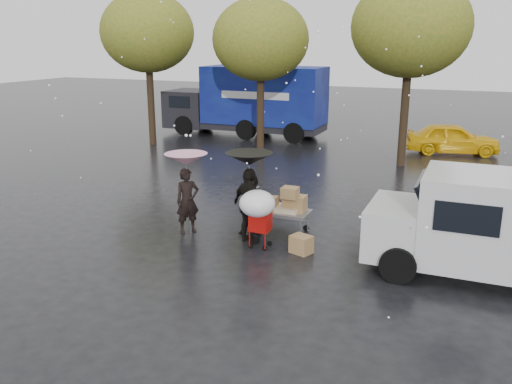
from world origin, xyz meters
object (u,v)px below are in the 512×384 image
at_px(person_black, 249,206).
at_px(yellow_taxi, 453,139).
at_px(person_pink, 188,201).
at_px(blue_truck, 249,101).
at_px(white_van, 499,226).
at_px(shopping_cart, 258,207).
at_px(vendor_cart, 283,206).

height_order(person_black, yellow_taxi, person_black).
relative_size(person_pink, blue_truck, 0.20).
distance_m(person_black, blue_truck, 15.24).
relative_size(white_van, yellow_taxi, 1.26).
xyz_separation_m(shopping_cart, white_van, (5.15, 0.40, 0.10)).
bearing_deg(person_pink, yellow_taxi, 17.63).
distance_m(white_van, yellow_taxi, 13.24).
height_order(person_pink, yellow_taxi, person_pink).
bearing_deg(shopping_cart, yellow_taxi, 75.35).
relative_size(person_pink, vendor_cart, 1.11).
bearing_deg(shopping_cart, person_pink, 168.76).
relative_size(person_black, blue_truck, 0.23).
xyz_separation_m(person_pink, blue_truck, (-4.28, 13.90, 0.92)).
bearing_deg(blue_truck, person_pink, -72.87).
distance_m(white_van, blue_truck, 18.10).
bearing_deg(vendor_cart, shopping_cart, -96.84).
height_order(shopping_cart, white_van, white_van).
bearing_deg(person_pink, white_van, -49.25).
bearing_deg(person_pink, person_black, -51.33).
distance_m(person_pink, yellow_taxi, 14.28).
relative_size(person_pink, shopping_cart, 1.15).
xyz_separation_m(person_pink, yellow_taxi, (5.65, 13.11, -0.18)).
height_order(person_pink, vendor_cart, person_pink).
height_order(person_pink, white_van, white_van).
relative_size(vendor_cart, blue_truck, 0.18).
xyz_separation_m(vendor_cart, blue_truck, (-6.56, 12.98, 1.03)).
height_order(white_van, yellow_taxi, white_van).
relative_size(white_van, blue_truck, 0.59).
bearing_deg(white_van, blue_truck, 129.67).
xyz_separation_m(person_black, yellow_taxi, (3.90, 13.18, -0.27)).
height_order(vendor_cart, white_van, white_van).
xyz_separation_m(person_black, vendor_cart, (0.52, 0.98, -0.21)).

